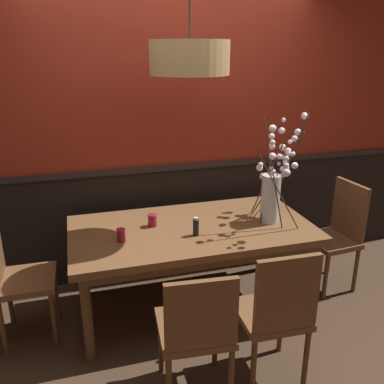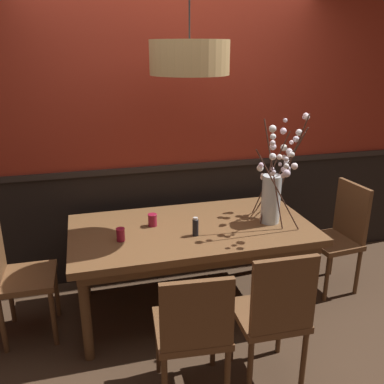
{
  "view_description": "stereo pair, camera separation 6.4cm",
  "coord_description": "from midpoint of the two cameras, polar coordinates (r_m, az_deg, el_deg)",
  "views": [
    {
      "loc": [
        -0.82,
        -2.82,
        2.05
      ],
      "look_at": [
        0.0,
        0.0,
        1.02
      ],
      "focal_mm": 38.58,
      "sensor_mm": 36.0,
      "label": 1
    },
    {
      "loc": [
        -0.76,
        -2.84,
        2.05
      ],
      "look_at": [
        0.0,
        0.0,
        1.02
      ],
      "focal_mm": 38.58,
      "sensor_mm": 36.0,
      "label": 2
    }
  ],
  "objects": [
    {
      "name": "pendant_lamp",
      "position": [
        2.93,
        0.31,
        18.09
      ],
      "size": [
        0.54,
        0.54,
        0.91
      ],
      "color": "tan"
    },
    {
      "name": "condiment_bottle",
      "position": [
        3.05,
        1.08,
        -4.85
      ],
      "size": [
        0.05,
        0.05,
        0.14
      ],
      "color": "black",
      "rests_on": "dining_table"
    },
    {
      "name": "candle_holder_nearer_edge",
      "position": [
        3.02,
        -9.24,
        -5.81
      ],
      "size": [
        0.07,
        0.07,
        0.1
      ],
      "color": "maroon",
      "rests_on": "dining_table"
    },
    {
      "name": "chair_near_side_left",
      "position": [
        2.5,
        0.9,
        -18.34
      ],
      "size": [
        0.46,
        0.47,
        0.91
      ],
      "color": "brown",
      "rests_on": "ground"
    },
    {
      "name": "dining_table",
      "position": [
        3.26,
        0.57,
        -6.14
      ],
      "size": [
        1.87,
        0.98,
        0.73
      ],
      "color": "brown",
      "rests_on": "ground"
    },
    {
      "name": "back_wall",
      "position": [
        3.69,
        -2.38,
        8.95
      ],
      "size": [
        5.48,
        0.14,
        2.78
      ],
      "color": "black",
      "rests_on": "ground"
    },
    {
      "name": "candle_holder_nearer_center",
      "position": [
        3.23,
        -4.93,
        -3.87
      ],
      "size": [
        0.07,
        0.07,
        0.1
      ],
      "color": "maroon",
      "rests_on": "dining_table"
    },
    {
      "name": "chair_far_side_right",
      "position": [
        4.2,
        1.56,
        -2.1
      ],
      "size": [
        0.45,
        0.41,
        0.89
      ],
      "color": "brown",
      "rests_on": "ground"
    },
    {
      "name": "chair_near_side_right",
      "position": [
        2.65,
        11.95,
        -15.97
      ],
      "size": [
        0.42,
        0.42,
        0.96
      ],
      "color": "brown",
      "rests_on": "ground"
    },
    {
      "name": "chair_head_west_end",
      "position": [
        3.26,
        -22.63,
        -10.41
      ],
      "size": [
        0.41,
        0.43,
        0.89
      ],
      "color": "brown",
      "rests_on": "ground"
    },
    {
      "name": "chair_head_east_end",
      "position": [
        3.85,
        20.29,
        -5.22
      ],
      "size": [
        0.41,
        0.44,
        0.96
      ],
      "color": "brown",
      "rests_on": "ground"
    },
    {
      "name": "chair_far_side_left",
      "position": [
        4.04,
        -7.18,
        -2.91
      ],
      "size": [
        0.44,
        0.43,
        0.94
      ],
      "color": "brown",
      "rests_on": "ground"
    },
    {
      "name": "ground_plane",
      "position": [
        3.58,
        0.53,
        -15.53
      ],
      "size": [
        24.0,
        24.0,
        0.0
      ],
      "primitive_type": "plane",
      "color": "#422D1E"
    },
    {
      "name": "vase_with_blossoms",
      "position": [
        3.3,
        11.79,
        0.42
      ],
      "size": [
        0.56,
        0.75,
        0.87
      ],
      "color": "silver",
      "rests_on": "dining_table"
    }
  ]
}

